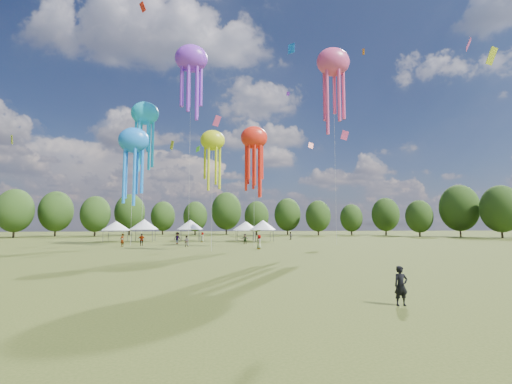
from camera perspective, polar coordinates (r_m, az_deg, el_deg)
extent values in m
plane|color=#384416|center=(16.00, -5.60, -16.76)|extent=(300.00, 300.00, 0.00)
imported|color=black|center=(15.98, 21.96, -13.59)|extent=(0.57, 0.38, 1.56)
imported|color=gray|center=(52.91, -10.98, -7.65)|extent=(0.83, 0.68, 1.60)
imported|color=gray|center=(66.61, -8.48, -7.08)|extent=(0.66, 0.92, 1.75)
imported|color=gray|center=(75.43, 5.46, -6.93)|extent=(0.79, 0.91, 1.61)
imported|color=gray|center=(60.58, -12.34, -7.14)|extent=(1.43, 1.24, 1.91)
imported|color=gray|center=(57.01, -17.68, -7.20)|extent=(1.15, 0.75, 1.82)
imported|color=gray|center=(59.64, -1.74, -7.43)|extent=(1.45, 1.35, 1.62)
imported|color=gray|center=(55.44, -20.42, -7.15)|extent=(0.69, 0.82, 1.91)
imported|color=gray|center=(47.48, 0.50, -7.91)|extent=(0.66, 0.95, 1.83)
cylinder|color=#47474C|center=(71.32, -23.06, -6.50)|extent=(0.08, 0.08, 2.00)
cylinder|color=#47474C|center=(74.75, -22.33, -6.44)|extent=(0.08, 0.08, 2.00)
cylinder|color=#47474C|center=(70.45, -20.26, -6.61)|extent=(0.08, 0.08, 2.00)
cylinder|color=#47474C|center=(73.92, -19.65, -6.54)|extent=(0.08, 0.08, 2.00)
cube|color=white|center=(72.56, -21.30, -5.69)|extent=(3.95, 3.95, 0.10)
cone|color=white|center=(72.55, -21.27, -4.98)|extent=(5.14, 5.14, 1.72)
cylinder|color=#47474C|center=(68.94, -19.08, -6.61)|extent=(0.08, 0.08, 2.18)
cylinder|color=#47474C|center=(72.48, -18.50, -6.54)|extent=(0.08, 0.08, 2.18)
cylinder|color=#47474C|center=(68.31, -16.09, -6.71)|extent=(0.08, 0.08, 2.18)
cylinder|color=#47474C|center=(71.88, -15.66, -6.63)|extent=(0.08, 0.08, 2.18)
cube|color=white|center=(70.36, -17.31, -5.70)|extent=(4.01, 4.01, 0.10)
cone|color=white|center=(70.35, -17.28, -4.90)|extent=(5.21, 5.21, 1.87)
cylinder|color=#47474C|center=(69.67, -11.89, -6.78)|extent=(0.08, 0.08, 2.14)
cylinder|color=#47474C|center=(73.10, -11.68, -6.70)|extent=(0.08, 0.08, 2.14)
cylinder|color=#47474C|center=(69.49, -9.04, -6.83)|extent=(0.08, 0.08, 2.14)
cylinder|color=#47474C|center=(72.93, -8.96, -6.74)|extent=(0.08, 0.08, 2.14)
cube|color=white|center=(71.25, -10.38, -5.86)|extent=(3.84, 3.84, 0.10)
cone|color=white|center=(71.24, -10.37, -5.08)|extent=(4.99, 4.99, 1.84)
cylinder|color=#47474C|center=(68.13, -3.00, -6.99)|extent=(0.08, 0.08, 1.97)
cylinder|color=#47474C|center=(71.65, -3.21, -6.90)|extent=(0.08, 0.08, 1.97)
cylinder|color=#47474C|center=(68.49, -0.03, -6.99)|extent=(0.08, 0.08, 1.97)
cylinder|color=#47474C|center=(71.99, -0.39, -6.89)|extent=(0.08, 0.08, 1.97)
cube|color=white|center=(70.02, -1.65, -6.09)|extent=(3.93, 3.93, 0.10)
cone|color=white|center=(70.01, -1.65, -5.36)|extent=(5.11, 5.11, 1.69)
cylinder|color=#47474C|center=(65.78, -0.14, -7.01)|extent=(0.08, 0.08, 2.10)
cylinder|color=#47474C|center=(69.10, -0.49, -6.92)|extent=(0.08, 0.08, 2.10)
cylinder|color=#47474C|center=(66.28, 2.76, -6.99)|extent=(0.08, 0.08, 2.10)
cylinder|color=#47474C|center=(69.58, 2.27, -6.90)|extent=(0.08, 0.08, 2.10)
cube|color=white|center=(67.64, 1.10, -6.03)|extent=(3.75, 3.75, 0.10)
cone|color=white|center=(67.63, 1.10, -5.22)|extent=(4.88, 4.88, 1.80)
ellipsoid|color=#1C83FF|center=(58.77, -18.79, 7.76)|extent=(4.59, 3.21, 3.90)
cylinder|color=beige|center=(57.55, -19.02, -0.06)|extent=(0.03, 0.03, 16.05)
ellipsoid|color=#8F33E2|center=(59.81, -10.20, 20.08)|extent=(5.02, 3.51, 4.26)
cylinder|color=beige|center=(55.28, -10.43, 6.53)|extent=(0.03, 0.03, 28.61)
ellipsoid|color=red|center=(51.90, -0.30, 8.60)|extent=(3.83, 2.68, 3.26)
cylinder|color=beige|center=(50.62, -0.31, 0.03)|extent=(0.03, 0.03, 15.54)
ellipsoid|color=#18ABD1|center=(61.79, -17.16, 11.81)|extent=(4.40, 3.08, 3.74)
cylinder|color=beige|center=(59.64, -17.42, 2.12)|extent=(0.03, 0.03, 20.98)
ellipsoid|color=#CDDA16|center=(44.81, -6.89, 8.12)|extent=(2.98, 2.09, 2.54)
cylinder|color=beige|center=(43.77, -6.98, -0.49)|extent=(0.03, 0.03, 13.46)
ellipsoid|color=#DF417A|center=(64.63, 12.11, 19.47)|extent=(5.55, 3.88, 4.72)
cylinder|color=beige|center=(60.00, 12.38, 6.32)|extent=(0.03, 0.03, 30.00)
cube|color=#DF417A|center=(75.96, -6.20, 11.12)|extent=(1.89, 1.98, 2.01)
cube|color=#8F33E2|center=(75.97, 5.09, 15.24)|extent=(0.69, 0.37, 0.90)
cube|color=red|center=(63.74, -17.50, 26.15)|extent=(1.17, 1.17, 1.26)
cube|color=orange|center=(67.47, -0.61, 7.79)|extent=(0.71, 1.12, 1.16)
cube|color=#CDDA16|center=(41.09, 33.26, 17.56)|extent=(1.24, 1.20, 1.48)
cube|color=#DF417A|center=(56.21, 30.59, 19.49)|extent=(1.18, 1.34, 1.43)
cube|color=#CDDA16|center=(86.11, -13.17, 7.24)|extent=(1.15, 1.93, 2.48)
cube|color=#1C83FF|center=(72.91, 5.62, 21.67)|extent=(1.07, 1.03, 1.85)
cube|color=#DF417A|center=(78.64, 13.86, 8.70)|extent=(1.85, 0.54, 2.12)
cube|color=red|center=(89.20, 8.68, 7.28)|extent=(1.60, 0.87, 1.86)
cube|color=orange|center=(56.11, 16.64, 20.50)|extent=(0.16, 0.93, 1.03)
cube|color=#CDDA16|center=(83.12, -34.19, 6.89)|extent=(0.97, 1.49, 2.00)
cube|color=#59D623|center=(71.59, -9.18, 6.72)|extent=(0.74, 1.16, 1.38)
cylinder|color=#38281C|center=(104.81, -33.98, -5.09)|extent=(0.44, 0.44, 3.36)
ellipsoid|color=#264015|center=(104.85, -33.85, -2.45)|extent=(8.40, 8.40, 10.51)
cylinder|color=#38281C|center=(108.84, -29.19, -5.27)|extent=(0.44, 0.44, 3.41)
ellipsoid|color=#264015|center=(108.88, -29.08, -2.69)|extent=(8.53, 8.53, 10.66)
cylinder|color=#38281C|center=(105.09, -24.16, -5.59)|extent=(0.44, 0.44, 3.07)
ellipsoid|color=#264015|center=(105.11, -24.07, -3.19)|extent=(7.66, 7.66, 9.58)
cylinder|color=#38281C|center=(111.40, -19.41, -5.60)|extent=(0.44, 0.44, 3.43)
ellipsoid|color=#264015|center=(111.44, -19.33, -3.06)|extent=(8.58, 8.58, 10.73)
cylinder|color=#38281C|center=(115.51, -14.56, -5.82)|extent=(0.44, 0.44, 2.95)
ellipsoid|color=#264015|center=(115.52, -14.51, -3.72)|extent=(7.37, 7.37, 9.21)
cylinder|color=#38281C|center=(110.81, -9.61, -5.96)|extent=(0.44, 0.44, 2.89)
ellipsoid|color=#264015|center=(110.82, -9.58, -3.81)|extent=(7.23, 7.23, 9.04)
cylinder|color=#38281C|center=(115.28, -4.73, -5.74)|extent=(0.44, 0.44, 3.84)
ellipsoid|color=#264015|center=(115.35, -4.71, -3.00)|extent=(9.60, 9.60, 11.99)
cylinder|color=#38281C|center=(105.01, 0.10, -6.09)|extent=(0.44, 0.44, 2.84)
ellipsoid|color=#264015|center=(105.02, 0.10, -3.86)|extent=(7.11, 7.11, 8.89)
cylinder|color=#38281C|center=(109.26, 5.02, -5.95)|extent=(0.44, 0.44, 3.16)
ellipsoid|color=#264015|center=(109.28, 5.00, -3.57)|extent=(7.91, 7.91, 9.88)
cylinder|color=#38281C|center=(105.68, 9.83, -6.00)|extent=(0.44, 0.44, 2.88)
ellipsoid|color=#264015|center=(105.69, 9.80, -3.76)|extent=(7.21, 7.21, 9.01)
cylinder|color=#38281C|center=(111.18, 14.90, -5.92)|extent=(0.44, 0.44, 2.63)
ellipsoid|color=#264015|center=(111.17, 14.85, -3.98)|extent=(6.57, 6.57, 8.22)
cylinder|color=#38281C|center=(111.74, 19.87, -5.66)|extent=(0.44, 0.44, 3.13)
ellipsoid|color=#264015|center=(111.76, 19.80, -3.36)|extent=(7.81, 7.81, 9.77)
cylinder|color=#38281C|center=(102.90, 24.49, -5.69)|extent=(0.44, 0.44, 2.72)
ellipsoid|color=#264015|center=(102.91, 24.41, -3.52)|extent=(6.80, 6.80, 8.50)
cylinder|color=#38281C|center=(105.77, 29.62, -5.16)|extent=(0.44, 0.44, 3.81)
ellipsoid|color=#264015|center=(105.84, 29.49, -2.20)|extent=(9.52, 9.52, 11.90)
cylinder|color=#38281C|center=(100.99, 34.39, -5.06)|extent=(0.44, 0.44, 3.51)
ellipsoid|color=#264015|center=(101.04, 34.24, -2.20)|extent=(8.78, 8.78, 10.97)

